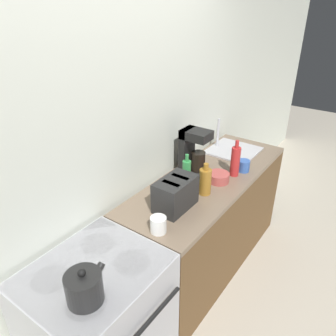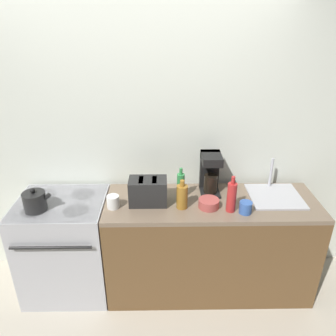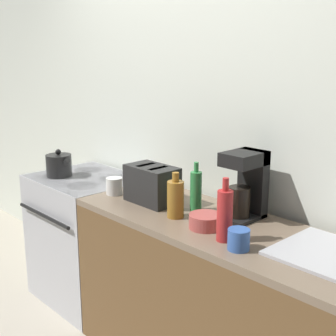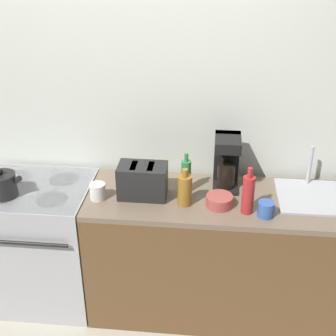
{
  "view_description": "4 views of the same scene",
  "coord_description": "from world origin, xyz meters",
  "px_view_note": "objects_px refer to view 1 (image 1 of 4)",
  "views": [
    {
      "loc": [
        -1.43,
        -0.75,
        2.17
      ],
      "look_at": [
        0.17,
        0.4,
        1.14
      ],
      "focal_mm": 35.0,
      "sensor_mm": 36.0,
      "label": 1
    },
    {
      "loc": [
        0.23,
        -2.0,
        2.3
      ],
      "look_at": [
        0.26,
        0.4,
        1.16
      ],
      "focal_mm": 35.0,
      "sensor_mm": 36.0,
      "label": 2
    },
    {
      "loc": [
        2.04,
        -1.4,
        1.75
      ],
      "look_at": [
        0.19,
        0.33,
        1.11
      ],
      "focal_mm": 50.0,
      "sensor_mm": 36.0,
      "label": 3
    },
    {
      "loc": [
        0.52,
        -2.23,
        2.45
      ],
      "look_at": [
        0.25,
        0.39,
        1.05
      ],
      "focal_mm": 50.0,
      "sensor_mm": 36.0,
      "label": 4
    }
  ],
  "objects_px": {
    "toaster": "(175,194)",
    "bottle_red": "(235,161)",
    "coffee_maker": "(193,149)",
    "bottle_amber": "(205,181)",
    "cup_blue": "(244,166)",
    "kettle": "(84,287)",
    "stove": "(101,325)",
    "bowl": "(219,177)",
    "bottle_green": "(187,174)",
    "cup_white": "(158,225)"
  },
  "relations": [
    {
      "from": "toaster",
      "to": "bottle_red",
      "type": "distance_m",
      "value": 0.66
    },
    {
      "from": "coffee_maker",
      "to": "bottle_amber",
      "type": "distance_m",
      "value": 0.37
    },
    {
      "from": "cup_blue",
      "to": "toaster",
      "type": "bearing_deg",
      "value": 168.25
    },
    {
      "from": "kettle",
      "to": "stove",
      "type": "bearing_deg",
      "value": 38.13
    },
    {
      "from": "toaster",
      "to": "bottle_red",
      "type": "relative_size",
      "value": 1.02
    },
    {
      "from": "bowl",
      "to": "bottle_amber",
      "type": "bearing_deg",
      "value": 179.98
    },
    {
      "from": "stove",
      "to": "bottle_green",
      "type": "height_order",
      "value": "bottle_green"
    },
    {
      "from": "bowl",
      "to": "toaster",
      "type": "bearing_deg",
      "value": 171.43
    },
    {
      "from": "bowl",
      "to": "bottle_green",
      "type": "bearing_deg",
      "value": 144.1
    },
    {
      "from": "cup_blue",
      "to": "kettle",
      "type": "bearing_deg",
      "value": 177.64
    },
    {
      "from": "coffee_maker",
      "to": "bottle_amber",
      "type": "xyz_separation_m",
      "value": [
        -0.25,
        -0.26,
        -0.09
      ]
    },
    {
      "from": "bottle_green",
      "to": "bottle_amber",
      "type": "xyz_separation_m",
      "value": [
        0.0,
        -0.16,
        -0.01
      ]
    },
    {
      "from": "bottle_green",
      "to": "bottle_amber",
      "type": "height_order",
      "value": "bottle_green"
    },
    {
      "from": "kettle",
      "to": "cup_white",
      "type": "height_order",
      "value": "kettle"
    },
    {
      "from": "toaster",
      "to": "cup_blue",
      "type": "distance_m",
      "value": 0.77
    },
    {
      "from": "coffee_maker",
      "to": "bottle_green",
      "type": "bearing_deg",
      "value": -157.19
    },
    {
      "from": "bottle_green",
      "to": "kettle",
      "type": "bearing_deg",
      "value": -171.34
    },
    {
      "from": "coffee_maker",
      "to": "bottle_green",
      "type": "height_order",
      "value": "coffee_maker"
    },
    {
      "from": "coffee_maker",
      "to": "bowl",
      "type": "bearing_deg",
      "value": -98.24
    },
    {
      "from": "toaster",
      "to": "bowl",
      "type": "xyz_separation_m",
      "value": [
        0.48,
        -0.07,
        -0.07
      ]
    },
    {
      "from": "cup_blue",
      "to": "bowl",
      "type": "distance_m",
      "value": 0.29
    },
    {
      "from": "kettle",
      "to": "bowl",
      "type": "distance_m",
      "value": 1.36
    },
    {
      "from": "stove",
      "to": "coffee_maker",
      "type": "distance_m",
      "value": 1.41
    },
    {
      "from": "stove",
      "to": "bottle_red",
      "type": "relative_size",
      "value": 3.02
    },
    {
      "from": "cup_white",
      "to": "bottle_amber",
      "type": "bearing_deg",
      "value": -0.92
    },
    {
      "from": "bottle_green",
      "to": "coffee_maker",
      "type": "bearing_deg",
      "value": 22.81
    },
    {
      "from": "bottle_amber",
      "to": "coffee_maker",
      "type": "bearing_deg",
      "value": 46.37
    },
    {
      "from": "kettle",
      "to": "toaster",
      "type": "bearing_deg",
      "value": 5.86
    },
    {
      "from": "stove",
      "to": "cup_white",
      "type": "distance_m",
      "value": 0.67
    },
    {
      "from": "stove",
      "to": "bowl",
      "type": "height_order",
      "value": "bowl"
    },
    {
      "from": "toaster",
      "to": "coffee_maker",
      "type": "distance_m",
      "value": 0.56
    },
    {
      "from": "bottle_amber",
      "to": "bottle_red",
      "type": "relative_size",
      "value": 0.81
    },
    {
      "from": "kettle",
      "to": "bowl",
      "type": "xyz_separation_m",
      "value": [
        1.36,
        0.02,
        -0.04
      ]
    },
    {
      "from": "toaster",
      "to": "coffee_maker",
      "type": "xyz_separation_m",
      "value": [
        0.52,
        0.19,
        0.08
      ]
    },
    {
      "from": "stove",
      "to": "coffee_maker",
      "type": "relative_size",
      "value": 2.54
    },
    {
      "from": "stove",
      "to": "bottle_red",
      "type": "distance_m",
      "value": 1.49
    },
    {
      "from": "stove",
      "to": "toaster",
      "type": "height_order",
      "value": "toaster"
    },
    {
      "from": "bottle_red",
      "to": "cup_white",
      "type": "xyz_separation_m",
      "value": [
        -0.92,
        0.06,
        -0.07
      ]
    },
    {
      "from": "coffee_maker",
      "to": "bottle_green",
      "type": "relative_size",
      "value": 1.31
    },
    {
      "from": "coffee_maker",
      "to": "bottle_amber",
      "type": "relative_size",
      "value": 1.47
    },
    {
      "from": "bottle_red",
      "to": "bottle_green",
      "type": "bearing_deg",
      "value": 151.09
    },
    {
      "from": "bottle_amber",
      "to": "cup_white",
      "type": "height_order",
      "value": "bottle_amber"
    },
    {
      "from": "toaster",
      "to": "cup_white",
      "type": "xyz_separation_m",
      "value": [
        -0.27,
        -0.06,
        -0.06
      ]
    },
    {
      "from": "cup_white",
      "to": "bowl",
      "type": "height_order",
      "value": "cup_white"
    },
    {
      "from": "toaster",
      "to": "cup_blue",
      "type": "bearing_deg",
      "value": -11.75
    },
    {
      "from": "toaster",
      "to": "bowl",
      "type": "distance_m",
      "value": 0.49
    },
    {
      "from": "bottle_red",
      "to": "bowl",
      "type": "height_order",
      "value": "bottle_red"
    },
    {
      "from": "kettle",
      "to": "toaster",
      "type": "xyz_separation_m",
      "value": [
        0.88,
        0.09,
        0.03
      ]
    },
    {
      "from": "stove",
      "to": "bottle_green",
      "type": "relative_size",
      "value": 3.34
    },
    {
      "from": "coffee_maker",
      "to": "cup_white",
      "type": "relative_size",
      "value": 3.44
    }
  ]
}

